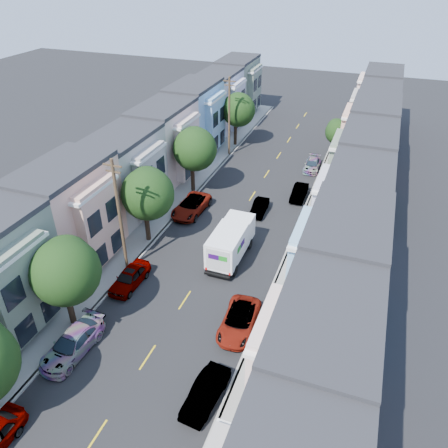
# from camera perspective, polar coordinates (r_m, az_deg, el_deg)

# --- Properties ---
(ground) EXTENTS (160.00, 160.00, 0.00)m
(ground) POSITION_cam_1_polar(r_m,az_deg,el_deg) (34.65, -5.14, -9.88)
(ground) COLOR black
(ground) RESTS_ON ground
(road_slab) EXTENTS (12.00, 70.00, 0.02)m
(road_slab) POSITION_cam_1_polar(r_m,az_deg,el_deg) (45.98, 2.62, 1.97)
(road_slab) COLOR black
(road_slab) RESTS_ON ground
(curb_left) EXTENTS (0.30, 70.00, 0.15)m
(curb_left) POSITION_cam_1_polar(r_m,az_deg,el_deg) (47.84, -4.30, 3.29)
(curb_left) COLOR gray
(curb_left) RESTS_ON ground
(curb_right) EXTENTS (0.30, 70.00, 0.15)m
(curb_right) POSITION_cam_1_polar(r_m,az_deg,el_deg) (44.79, 10.01, 0.67)
(curb_right) COLOR gray
(curb_right) RESTS_ON ground
(sidewalk_left) EXTENTS (2.60, 70.00, 0.15)m
(sidewalk_left) POSITION_cam_1_polar(r_m,az_deg,el_deg) (48.34, -5.71, 3.54)
(sidewalk_left) COLOR gray
(sidewalk_left) RESTS_ON ground
(sidewalk_right) EXTENTS (2.60, 70.00, 0.15)m
(sidewalk_right) POSITION_cam_1_polar(r_m,az_deg,el_deg) (44.65, 11.64, 0.37)
(sidewalk_right) COLOR gray
(sidewalk_right) RESTS_ON ground
(centerline) EXTENTS (0.12, 70.00, 0.01)m
(centerline) POSITION_cam_1_polar(r_m,az_deg,el_deg) (45.98, 2.62, 1.96)
(centerline) COLOR gold
(centerline) RESTS_ON ground
(townhouse_row_left) EXTENTS (5.00, 70.00, 8.50)m
(townhouse_row_left) POSITION_cam_1_polar(r_m,az_deg,el_deg) (49.99, -9.66, 4.16)
(townhouse_row_left) COLOR silver
(townhouse_row_left) RESTS_ON ground
(townhouse_row_right) EXTENTS (5.00, 70.00, 8.50)m
(townhouse_row_right) POSITION_cam_1_polar(r_m,az_deg,el_deg) (44.48, 16.42, -0.61)
(townhouse_row_right) COLOR silver
(townhouse_row_right) RESTS_ON ground
(tree_b) EXTENTS (4.70, 4.70, 7.21)m
(tree_b) POSITION_cam_1_polar(r_m,az_deg,el_deg) (31.32, -20.10, -5.88)
(tree_b) COLOR black
(tree_b) RESTS_ON ground
(tree_c) EXTENTS (4.70, 4.70, 7.35)m
(tree_c) POSITION_cam_1_polar(r_m,az_deg,el_deg) (38.92, -10.05, 3.87)
(tree_c) COLOR black
(tree_c) RESTS_ON ground
(tree_d) EXTENTS (4.70, 4.70, 7.50)m
(tree_d) POSITION_cam_1_polar(r_m,az_deg,el_deg) (47.23, -3.93, 9.72)
(tree_d) COLOR black
(tree_d) RESTS_ON ground
(tree_e) EXTENTS (4.49, 4.49, 7.29)m
(tree_e) POSITION_cam_1_polar(r_m,az_deg,el_deg) (60.09, 1.81, 14.67)
(tree_e) COLOR black
(tree_e) RESTS_ON ground
(tree_far_r) EXTENTS (3.10, 3.10, 5.23)m
(tree_far_r) POSITION_cam_1_polar(r_m,az_deg,el_deg) (57.97, 14.50, 11.55)
(tree_far_r) COLOR black
(tree_far_r) RESTS_ON ground
(utility_pole_near) EXTENTS (1.60, 0.26, 10.00)m
(utility_pole_near) POSITION_cam_1_polar(r_m,az_deg,el_deg) (35.65, -13.44, 0.92)
(utility_pole_near) COLOR #42301E
(utility_pole_near) RESTS_ON ground
(utility_pole_far) EXTENTS (1.60, 0.26, 10.00)m
(utility_pole_far) POSITION_cam_1_polar(r_m,az_deg,el_deg) (56.96, 0.69, 13.82)
(utility_pole_far) COLOR #42301E
(utility_pole_far) RESTS_ON ground
(fedex_truck) EXTENTS (2.50, 6.49, 3.11)m
(fedex_truck) POSITION_cam_1_polar(r_m,az_deg,el_deg) (37.80, 0.89, -2.28)
(fedex_truck) COLOR white
(fedex_truck) RESTS_ON ground
(lead_sedan) EXTENTS (1.44, 3.75, 1.24)m
(lead_sedan) POSITION_cam_1_polar(r_m,az_deg,el_deg) (45.13, 4.64, 2.16)
(lead_sedan) COLOR black
(lead_sedan) RESTS_ON ground
(parked_left_b) EXTENTS (2.38, 5.17, 1.52)m
(parked_left_b) POSITION_cam_1_polar(r_m,az_deg,el_deg) (31.99, -19.15, -14.56)
(parked_left_b) COLOR #0C1E39
(parked_left_b) RESTS_ON ground
(parked_left_c) EXTENTS (1.88, 4.66, 1.50)m
(parked_left_c) POSITION_cam_1_polar(r_m,az_deg,el_deg) (36.22, -12.21, -6.86)
(parked_left_c) COLOR #ADB2C0
(parked_left_c) RESTS_ON ground
(parked_left_d) EXTENTS (2.75, 5.64, 1.54)m
(parked_left_d) POSITION_cam_1_polar(r_m,az_deg,el_deg) (45.05, -4.30, 2.34)
(parked_left_d) COLOR #541A11
(parked_left_d) RESTS_ON ground
(parked_right_a) EXTENTS (1.87, 4.29, 1.39)m
(parked_right_a) POSITION_cam_1_polar(r_m,az_deg,el_deg) (28.00, -2.43, -21.17)
(parked_right_a) COLOR #4F595E
(parked_right_a) RESTS_ON ground
(parked_right_b) EXTENTS (2.64, 5.21, 1.41)m
(parked_right_b) POSITION_cam_1_polar(r_m,az_deg,el_deg) (31.89, 1.97, -12.56)
(parked_right_b) COLOR white
(parked_right_b) RESTS_ON ground
(parked_right_c) EXTENTS (1.42, 3.97, 1.32)m
(parked_right_c) POSITION_cam_1_polar(r_m,az_deg,el_deg) (48.45, 9.79, 4.07)
(parked_right_c) COLOR black
(parked_right_c) RESTS_ON ground
(parked_right_d) EXTENTS (1.90, 4.26, 1.26)m
(parked_right_d) POSITION_cam_1_polar(r_m,az_deg,el_deg) (55.41, 11.45, 7.59)
(parked_right_d) COLOR black
(parked_right_d) RESTS_ON ground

